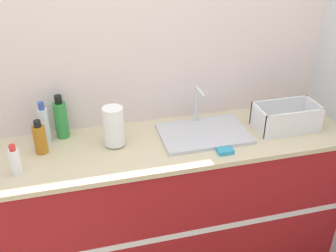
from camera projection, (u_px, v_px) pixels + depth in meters
wall_back at (128, 66)px, 2.37m from camera, size 4.93×0.06×2.60m
counter_cabinet at (143, 206)px, 2.51m from camera, size 2.56×0.60×0.93m
sink at (204, 132)px, 2.38m from camera, size 0.53×0.36×0.25m
paper_towel_roll at (114, 127)px, 2.22m from camera, size 0.12×0.12×0.24m
dish_rack at (286, 120)px, 2.42m from camera, size 0.38×0.21×0.16m
bottle_white_spray at (15, 161)px, 2.00m from camera, size 0.06×0.06×0.17m
bottle_green at (61, 119)px, 2.31m from camera, size 0.08×0.08×0.27m
bottle_amber at (40, 139)px, 2.17m from camera, size 0.07×0.07×0.20m
bottle_clear at (44, 124)px, 2.27m from camera, size 0.06×0.06×0.25m
sponge at (225, 151)px, 2.21m from camera, size 0.09×0.06×0.02m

